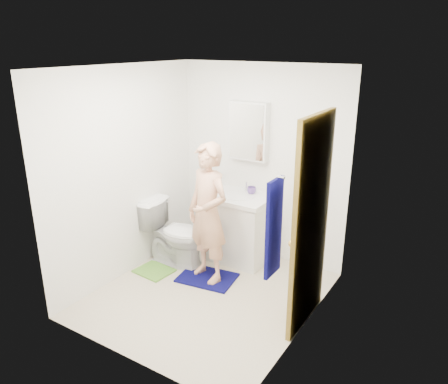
% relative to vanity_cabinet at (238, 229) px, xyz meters
% --- Properties ---
extents(floor, '(2.20, 2.40, 0.02)m').
position_rel_vanity_cabinet_xyz_m(floor, '(0.15, -0.91, -0.41)').
color(floor, beige).
rests_on(floor, ground).
extents(ceiling, '(2.20, 2.40, 0.02)m').
position_rel_vanity_cabinet_xyz_m(ceiling, '(0.15, -0.91, 2.01)').
color(ceiling, white).
rests_on(ceiling, ground).
extents(wall_back, '(2.20, 0.02, 2.40)m').
position_rel_vanity_cabinet_xyz_m(wall_back, '(0.15, 0.30, 0.80)').
color(wall_back, white).
rests_on(wall_back, ground).
extents(wall_front, '(2.20, 0.02, 2.40)m').
position_rel_vanity_cabinet_xyz_m(wall_front, '(0.15, -2.12, 0.80)').
color(wall_front, white).
rests_on(wall_front, ground).
extents(wall_left, '(0.02, 2.40, 2.40)m').
position_rel_vanity_cabinet_xyz_m(wall_left, '(-0.96, -0.91, 0.80)').
color(wall_left, white).
rests_on(wall_left, ground).
extents(wall_right, '(0.02, 2.40, 2.40)m').
position_rel_vanity_cabinet_xyz_m(wall_right, '(1.26, -0.91, 0.80)').
color(wall_right, white).
rests_on(wall_right, ground).
extents(vanity_cabinet, '(0.75, 0.55, 0.80)m').
position_rel_vanity_cabinet_xyz_m(vanity_cabinet, '(0.00, 0.00, 0.00)').
color(vanity_cabinet, white).
rests_on(vanity_cabinet, floor).
extents(countertop, '(0.79, 0.59, 0.05)m').
position_rel_vanity_cabinet_xyz_m(countertop, '(0.00, 0.00, 0.43)').
color(countertop, white).
rests_on(countertop, vanity_cabinet).
extents(sink_basin, '(0.40, 0.40, 0.03)m').
position_rel_vanity_cabinet_xyz_m(sink_basin, '(0.00, 0.00, 0.44)').
color(sink_basin, white).
rests_on(sink_basin, countertop).
extents(faucet, '(0.03, 0.03, 0.12)m').
position_rel_vanity_cabinet_xyz_m(faucet, '(0.00, 0.18, 0.51)').
color(faucet, silver).
rests_on(faucet, countertop).
extents(medicine_cabinet, '(0.50, 0.12, 0.70)m').
position_rel_vanity_cabinet_xyz_m(medicine_cabinet, '(0.00, 0.22, 1.20)').
color(medicine_cabinet, white).
rests_on(medicine_cabinet, wall_back).
extents(mirror_panel, '(0.46, 0.01, 0.66)m').
position_rel_vanity_cabinet_xyz_m(mirror_panel, '(0.00, 0.16, 1.20)').
color(mirror_panel, white).
rests_on(mirror_panel, wall_back).
extents(door, '(0.05, 0.80, 2.05)m').
position_rel_vanity_cabinet_xyz_m(door, '(1.22, -0.76, 0.62)').
color(door, olive).
rests_on(door, ground).
extents(door_knob, '(0.07, 0.07, 0.07)m').
position_rel_vanity_cabinet_xyz_m(door_knob, '(1.18, -1.08, 0.55)').
color(door_knob, gold).
rests_on(door_knob, door).
extents(towel, '(0.03, 0.24, 0.80)m').
position_rel_vanity_cabinet_xyz_m(towel, '(1.18, -1.48, 0.85)').
color(towel, '#08084C').
rests_on(towel, wall_right).
extents(towel_hook, '(0.06, 0.02, 0.02)m').
position_rel_vanity_cabinet_xyz_m(towel_hook, '(1.22, -1.48, 1.27)').
color(towel_hook, silver).
rests_on(towel_hook, wall_right).
extents(toilet, '(0.84, 0.54, 0.81)m').
position_rel_vanity_cabinet_xyz_m(toilet, '(-0.58, -0.52, 0.00)').
color(toilet, white).
rests_on(toilet, floor).
extents(bath_mat, '(0.70, 0.55, 0.02)m').
position_rel_vanity_cabinet_xyz_m(bath_mat, '(-0.04, -0.63, -0.39)').
color(bath_mat, '#08084C').
rests_on(bath_mat, floor).
extents(green_rug, '(0.45, 0.39, 0.02)m').
position_rel_vanity_cabinet_xyz_m(green_rug, '(-0.68, -0.84, -0.39)').
color(green_rug, '#63A537').
rests_on(green_rug, floor).
extents(soap_dispenser, '(0.10, 0.10, 0.18)m').
position_rel_vanity_cabinet_xyz_m(soap_dispenser, '(-0.30, -0.05, 0.54)').
color(soap_dispenser, '#CF6079').
rests_on(soap_dispenser, countertop).
extents(toothbrush_cup, '(0.14, 0.14, 0.09)m').
position_rel_vanity_cabinet_xyz_m(toothbrush_cup, '(0.11, 0.13, 0.49)').
color(toothbrush_cup, '#67479C').
rests_on(toothbrush_cup, countertop).
extents(man, '(0.67, 0.53, 1.59)m').
position_rel_vanity_cabinet_xyz_m(man, '(-0.03, -0.62, 0.42)').
color(man, '#E1A37F').
rests_on(man, bath_mat).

